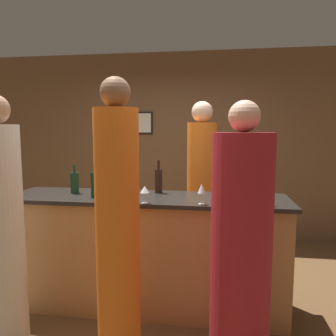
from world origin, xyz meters
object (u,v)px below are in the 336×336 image
object	(u,v)px
guest_2	(241,252)
wine_bottle_0	(75,182)
guest_0	(118,230)
bartender	(201,196)
wine_bottle_1	(159,180)
guest_1	(2,231)
wine_bottle_2	(95,184)

from	to	relation	value
guest_2	wine_bottle_0	xyz separation A→B (m)	(-1.50, 0.78, 0.31)
guest_0	bartender	bearing A→B (deg)	70.04
wine_bottle_0	wine_bottle_1	distance (m)	0.80
guest_0	guest_1	bearing A→B (deg)	179.45
guest_0	wine_bottle_1	distance (m)	0.93
wine_bottle_1	wine_bottle_2	xyz separation A→B (m)	(-0.52, -0.30, 0.00)
bartender	guest_1	distance (m)	1.99
guest_0	wine_bottle_2	world-z (taller)	guest_0
guest_1	wine_bottle_0	world-z (taller)	guest_1
bartender	guest_0	distance (m)	1.51
wine_bottle_0	wine_bottle_2	bearing A→B (deg)	-32.24
guest_1	wine_bottle_1	bearing A→B (deg)	40.71
guest_0	guest_2	xyz separation A→B (m)	(0.84, -0.02, -0.10)
guest_1	wine_bottle_1	xyz separation A→B (m)	(1.03, 0.88, 0.27)
wine_bottle_0	guest_2	bearing A→B (deg)	-27.51
guest_2	wine_bottle_0	bearing A→B (deg)	152.49
bartender	wine_bottle_1	distance (m)	0.69
guest_2	wine_bottle_2	xyz separation A→B (m)	(-1.23, 0.61, 0.32)
guest_1	bartender	bearing A→B (deg)	44.94
guest_0	wine_bottle_0	xyz separation A→B (m)	(-0.65, 0.76, 0.20)
guest_2	guest_1	bearing A→B (deg)	179.05
bartender	guest_0	xyz separation A→B (m)	(-0.51, -1.42, 0.02)
wine_bottle_2	wine_bottle_0	bearing A→B (deg)	147.76
bartender	wine_bottle_0	bearing A→B (deg)	29.37
guest_1	guest_2	size ratio (longest dim) A/B	1.04
guest_0	wine_bottle_2	bearing A→B (deg)	123.28
wine_bottle_0	guest_0	bearing A→B (deg)	-49.27
bartender	wine_bottle_2	bearing A→B (deg)	42.39
guest_2	wine_bottle_0	distance (m)	1.72
guest_0	guest_1	size ratio (longest dim) A/B	1.05
guest_1	guest_2	distance (m)	1.74
wine_bottle_0	wine_bottle_2	xyz separation A→B (m)	(0.27, -0.17, 0.02)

